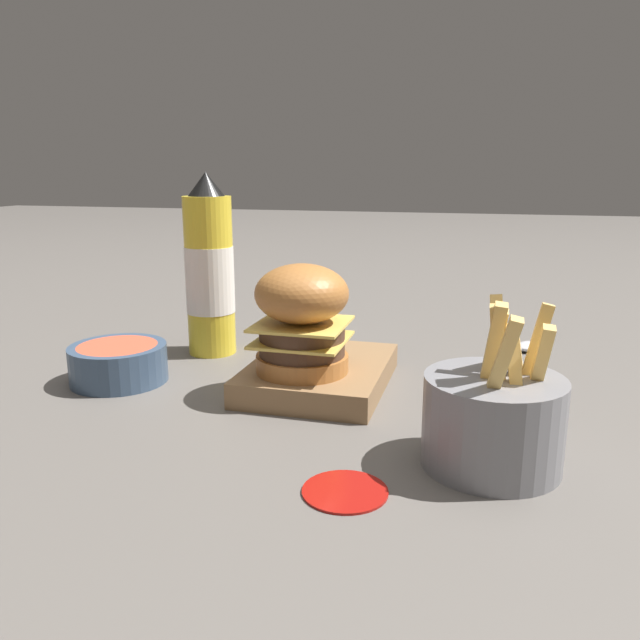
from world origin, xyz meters
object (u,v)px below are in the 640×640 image
Objects in this scene: fries_basket at (493,418)px; ketchup_bottle at (210,272)px; spoon at (517,350)px; burger at (302,318)px; serving_board at (320,373)px; side_bowl at (119,362)px.

ketchup_bottle is at bearing -123.66° from fries_basket.
fries_basket is at bearing -151.38° from spoon.
burger is at bearing 52.54° from ketchup_bottle.
ketchup_bottle reaches higher than serving_board.
serving_board is at bearing 101.97° from side_bowl.
ketchup_bottle reaches higher than side_bowl.
ketchup_bottle is 0.45m from fries_basket.
serving_board is at bearing 164.04° from spoon.
ketchup_bottle is 1.47× the size of spoon.
serving_board is 0.25m from fries_basket.
serving_board is 0.08m from burger.
side_bowl is (0.01, -0.22, -0.07)m from burger.
fries_basket is at bearing 59.76° from burger.
ketchup_bottle reaches higher than spoon.
spoon is (-0.19, 0.23, -0.01)m from serving_board.
fries_basket is at bearing 51.08° from serving_board.
fries_basket reaches higher than serving_board.
ketchup_bottle is 2.14× the size of side_bowl.
ketchup_bottle is at bearing 158.40° from side_bowl.
serving_board is at bearing 62.90° from ketchup_bottle.
spoon is at bearing 129.95° from serving_board.
burger reaches higher than side_bowl.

